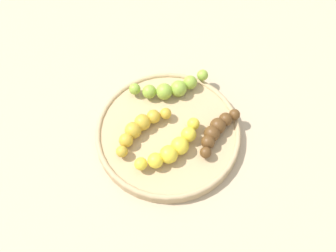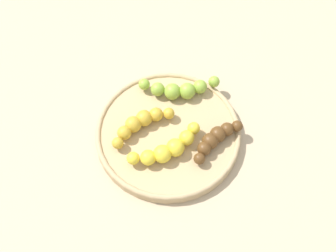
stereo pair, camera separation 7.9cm
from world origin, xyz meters
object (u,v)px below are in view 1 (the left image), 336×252
(fruit_bowl, at_px, (168,133))
(banana_yellow, at_px, (172,148))
(banana_spotted, at_px, (140,128))
(banana_overripe, at_px, (216,131))
(banana_green, at_px, (171,88))

(fruit_bowl, distance_m, banana_yellow, 0.05)
(fruit_bowl, bearing_deg, banana_yellow, 123.43)
(banana_spotted, xyz_separation_m, banana_yellow, (-0.07, 0.02, 0.00))
(banana_overripe, bearing_deg, banana_spotted, 33.58)
(banana_spotted, height_order, banana_yellow, banana_yellow)
(banana_spotted, bearing_deg, banana_yellow, -171.03)
(fruit_bowl, height_order, banana_yellow, banana_yellow)
(banana_overripe, bearing_deg, fruit_bowl, 31.10)
(banana_spotted, relative_size, banana_green, 0.96)
(banana_overripe, relative_size, banana_green, 0.89)
(banana_spotted, height_order, banana_green, banana_green)
(banana_yellow, xyz_separation_m, banana_green, (0.05, -0.12, -0.00))
(banana_yellow, distance_m, banana_green, 0.13)
(banana_yellow, height_order, banana_overripe, banana_yellow)
(banana_yellow, bearing_deg, fruit_bowl, 149.46)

